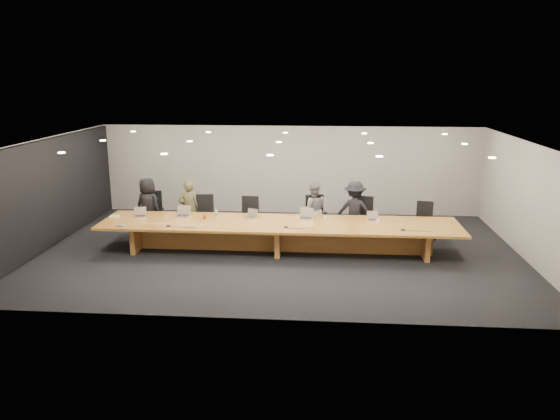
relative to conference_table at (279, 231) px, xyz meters
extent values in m
plane|color=black|center=(0.00, 0.00, -0.52)|extent=(12.00, 12.00, 0.00)
cube|color=#B7B3A7|center=(0.00, 4.00, 0.88)|extent=(12.00, 0.02, 2.80)
cube|color=black|center=(-5.94, 0.00, 0.85)|extent=(0.08, 7.84, 2.74)
cube|color=#965F20|center=(0.00, 0.00, 0.20)|extent=(9.00, 1.80, 0.06)
cube|color=brown|center=(0.00, 0.00, -0.18)|extent=(7.65, 0.15, 0.69)
cube|color=brown|center=(-3.60, 0.00, -0.18)|extent=(0.12, 1.26, 0.69)
cube|color=brown|center=(0.00, 0.00, -0.18)|extent=(0.12, 1.26, 0.69)
cube|color=brown|center=(3.60, 0.00, -0.18)|extent=(0.12, 1.26, 0.69)
imported|color=black|center=(-3.75, 1.20, 0.28)|extent=(0.92, 0.76, 1.61)
imported|color=#3C3C20|center=(-2.61, 1.20, 0.25)|extent=(0.66, 0.55, 1.54)
imported|color=slate|center=(0.82, 1.24, 0.26)|extent=(0.84, 0.69, 1.57)
imported|color=black|center=(1.94, 1.18, 0.28)|extent=(1.08, 0.68, 1.61)
cylinder|color=#AFBFBA|center=(-1.66, 0.33, 0.33)|extent=(0.08, 0.08, 0.20)
cylinder|color=brown|center=(-1.94, 0.21, 0.28)|extent=(0.10, 0.10, 0.10)
cone|color=silver|center=(1.15, 0.30, 0.28)|extent=(0.09, 0.09, 0.09)
cone|color=white|center=(2.48, 0.15, 0.28)|extent=(0.11, 0.11, 0.10)
cube|color=silver|center=(-4.35, 0.22, 0.24)|extent=(0.27, 0.22, 0.01)
cube|color=#61B931|center=(-4.34, 0.22, 0.26)|extent=(0.16, 0.10, 0.03)
cube|color=#ADADB2|center=(-3.86, -0.63, 0.25)|extent=(0.24, 0.20, 0.03)
cone|color=black|center=(-2.67, -0.58, 0.25)|extent=(0.17, 0.17, 0.03)
cone|color=black|center=(0.21, -0.43, 0.25)|extent=(0.17, 0.17, 0.03)
cone|color=black|center=(3.01, -0.46, 0.25)|extent=(0.17, 0.17, 0.03)
camera|label=1|loc=(1.09, -13.17, 3.84)|focal=35.00mm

